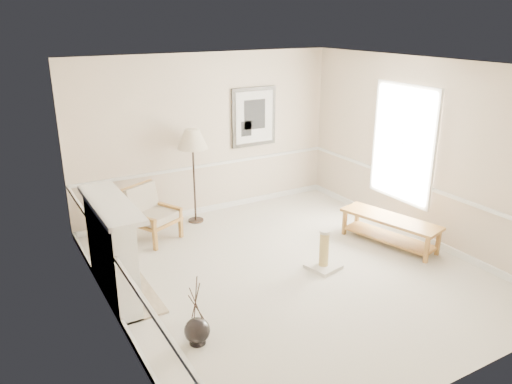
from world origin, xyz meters
TOP-DOWN VIEW (x-y plane):
  - ground at (0.00, 0.00)m, footprint 5.50×5.50m
  - room at (0.14, 0.08)m, footprint 5.04×5.54m
  - fireplace at (-2.34, 0.60)m, footprint 0.64×1.64m
  - floor_vase at (-1.84, -0.88)m, footprint 0.29×0.29m
  - armchair at (-1.37, 2.11)m, footprint 0.92×0.95m
  - floor_lamp at (-0.44, 2.40)m, footprint 0.66×0.66m
  - bench at (1.88, -0.03)m, footprint 0.89×1.68m
  - scratching_post at (0.47, -0.16)m, footprint 0.50×0.50m

SIDE VIEW (x-z plane):
  - ground at x=0.00m, z-range 0.00..0.00m
  - floor_vase at x=-1.84m, z-range -0.27..0.58m
  - scratching_post at x=0.47m, z-range -0.11..0.49m
  - bench at x=1.88m, z-range 0.08..0.54m
  - armchair at x=-1.37m, z-range 0.03..0.93m
  - fireplace at x=-2.34m, z-range -0.01..1.30m
  - floor_lamp at x=-0.44m, z-range 0.62..2.30m
  - room at x=0.14m, z-range 0.41..3.33m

